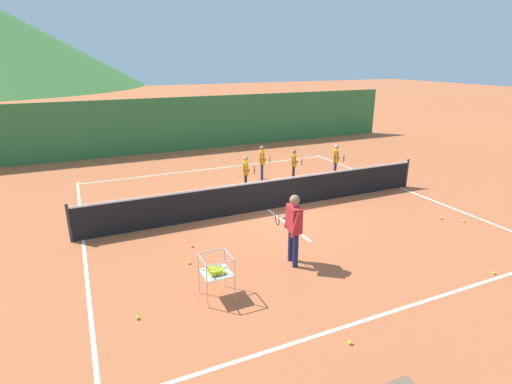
# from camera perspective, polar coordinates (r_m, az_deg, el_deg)

# --- Properties ---
(ground_plane) EXTENTS (120.00, 120.00, 0.00)m
(ground_plane) POSITION_cam_1_polar(r_m,az_deg,el_deg) (12.70, 1.69, -2.49)
(ground_plane) COLOR #BC6038
(line_baseline_near) EXTENTS (10.85, 0.08, 0.01)m
(line_baseline_near) POSITION_cam_1_polar(r_m,az_deg,el_deg) (8.46, 19.87, -15.37)
(line_baseline_near) COLOR white
(line_baseline_near) RESTS_ON ground
(line_baseline_far) EXTENTS (10.85, 0.08, 0.01)m
(line_baseline_far) POSITION_cam_1_polar(r_m,az_deg,el_deg) (17.43, -6.07, 3.34)
(line_baseline_far) COLOR white
(line_baseline_far) RESTS_ON ground
(line_sideline_west) EXTENTS (0.08, 11.17, 0.01)m
(line_sideline_west) POSITION_cam_1_polar(r_m,az_deg,el_deg) (11.57, -23.39, -6.27)
(line_sideline_west) COLOR white
(line_sideline_west) RESTS_ON ground
(line_sideline_east) EXTENTS (0.08, 11.17, 0.01)m
(line_sideline_east) POSITION_cam_1_polar(r_m,az_deg,el_deg) (15.73, 19.75, 0.62)
(line_sideline_east) COLOR white
(line_sideline_east) RESTS_ON ground
(line_service_center) EXTENTS (0.08, 5.13, 0.01)m
(line_service_center) POSITION_cam_1_polar(r_m,az_deg,el_deg) (12.70, 1.69, -2.47)
(line_service_center) COLOR white
(line_service_center) RESTS_ON ground
(tennis_net) EXTENTS (11.46, 0.08, 1.05)m
(tennis_net) POSITION_cam_1_polar(r_m,az_deg,el_deg) (12.53, 1.71, -0.35)
(tennis_net) COLOR #333338
(tennis_net) RESTS_ON ground
(instructor) EXTENTS (0.44, 0.81, 1.69)m
(instructor) POSITION_cam_1_polar(r_m,az_deg,el_deg) (9.11, 5.35, -4.45)
(instructor) COLOR #191E4C
(instructor) RESTS_ON ground
(student_0) EXTENTS (0.41, 0.70, 1.29)m
(student_0) POSITION_cam_1_polar(r_m,az_deg,el_deg) (14.22, -1.43, 3.14)
(student_0) COLOR black
(student_0) RESTS_ON ground
(student_1) EXTENTS (0.42, 0.73, 1.36)m
(student_1) POSITION_cam_1_polar(r_m,az_deg,el_deg) (15.51, 0.90, 4.63)
(student_1) COLOR navy
(student_1) RESTS_ON ground
(student_2) EXTENTS (0.40, 0.68, 1.22)m
(student_2) POSITION_cam_1_polar(r_m,az_deg,el_deg) (15.55, 5.45, 4.27)
(student_2) COLOR black
(student_2) RESTS_ON ground
(student_3) EXTENTS (0.46, 0.73, 1.36)m
(student_3) POSITION_cam_1_polar(r_m,az_deg,el_deg) (16.09, 11.33, 4.77)
(student_3) COLOR navy
(student_3) RESTS_ON ground
(ball_cart) EXTENTS (0.58, 0.58, 0.90)m
(ball_cart) POSITION_cam_1_polar(r_m,az_deg,el_deg) (8.05, -5.79, -11.10)
(ball_cart) COLOR #B7B7BC
(ball_cart) RESTS_ON ground
(tennis_ball_0) EXTENTS (0.07, 0.07, 0.07)m
(tennis_ball_0) POSITION_cam_1_polar(r_m,az_deg,el_deg) (8.02, -16.49, -16.78)
(tennis_ball_0) COLOR yellow
(tennis_ball_0) RESTS_ON ground
(tennis_ball_1) EXTENTS (0.07, 0.07, 0.07)m
(tennis_ball_1) POSITION_cam_1_polar(r_m,az_deg,el_deg) (10.50, 30.76, -9.85)
(tennis_ball_1) COLOR yellow
(tennis_ball_1) RESTS_ON ground
(tennis_ball_2) EXTENTS (0.07, 0.07, 0.07)m
(tennis_ball_2) POSITION_cam_1_polar(r_m,az_deg,el_deg) (9.60, -9.51, -9.89)
(tennis_ball_2) COLOR yellow
(tennis_ball_2) RESTS_ON ground
(tennis_ball_3) EXTENTS (0.07, 0.07, 0.07)m
(tennis_ball_3) POSITION_cam_1_polar(r_m,az_deg,el_deg) (10.38, -9.10, -7.57)
(tennis_ball_3) COLOR yellow
(tennis_ball_3) RESTS_ON ground
(tennis_ball_4) EXTENTS (0.07, 0.07, 0.07)m
(tennis_ball_4) POSITION_cam_1_polar(r_m,az_deg,el_deg) (9.19, 8.77, -11.22)
(tennis_ball_4) COLOR yellow
(tennis_ball_4) RESTS_ON ground
(tennis_ball_5) EXTENTS (0.07, 0.07, 0.07)m
(tennis_ball_5) POSITION_cam_1_polar(r_m,az_deg,el_deg) (13.21, 27.45, -3.68)
(tennis_ball_5) COLOR yellow
(tennis_ball_5) RESTS_ON ground
(tennis_ball_6) EXTENTS (0.07, 0.07, 0.07)m
(tennis_ball_6) POSITION_cam_1_polar(r_m,az_deg,el_deg) (13.14, 24.83, -3.39)
(tennis_ball_6) COLOR yellow
(tennis_ball_6) RESTS_ON ground
(tennis_ball_7) EXTENTS (0.07, 0.07, 0.07)m
(tennis_ball_7) POSITION_cam_1_polar(r_m,az_deg,el_deg) (7.35, 13.25, -20.14)
(tennis_ball_7) COLOR yellow
(tennis_ball_7) RESTS_ON ground
(tennis_ball_8) EXTENTS (0.07, 0.07, 0.07)m
(tennis_ball_8) POSITION_cam_1_polar(r_m,az_deg,el_deg) (10.98, 5.60, -5.88)
(tennis_ball_8) COLOR yellow
(tennis_ball_8) RESTS_ON ground
(windscreen_fence) EXTENTS (23.86, 0.08, 2.70)m
(windscreen_fence) POSITION_cam_1_polar(r_m,az_deg,el_deg) (20.96, -9.78, 9.54)
(windscreen_fence) COLOR #33753D
(windscreen_fence) RESTS_ON ground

